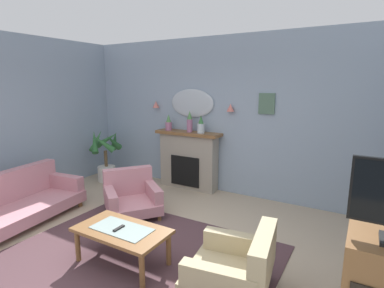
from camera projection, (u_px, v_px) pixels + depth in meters
The scene contains 17 objects.
floor at pixel (129, 269), 3.54m from camera, with size 7.30×6.69×0.10m, color tan.
wall_back at pixel (230, 117), 5.68m from camera, with size 7.30×0.10×2.96m, color #8C9EB2.
patterned_rug at pixel (140, 257), 3.69m from camera, with size 3.20×2.40×0.01m, color #4C3338.
fireplace at pixel (188, 160), 6.06m from camera, with size 1.36×0.36×1.16m.
mantel_vase_left at pixel (169, 123), 6.12m from camera, with size 0.13×0.13×0.32m.
mantel_vase_right at pixel (190, 122), 5.86m from camera, with size 0.11×0.11×0.41m.
mantel_vase_centre at pixel (201, 126), 5.74m from camera, with size 0.14×0.14×0.34m.
wall_mirror at pixel (192, 103), 5.96m from camera, with size 0.96×0.06×0.56m, color #B2BCC6.
wall_sconce_left at pixel (156, 104), 6.34m from camera, with size 0.14×0.14×0.14m, color #D17066.
wall_sconce_right at pixel (231, 108), 5.50m from camera, with size 0.14×0.14×0.14m, color #D17066.
framed_picture at pixel (267, 104), 5.21m from camera, with size 0.28×0.03×0.36m, color #4C6B56.
coffee_table at pixel (122, 233), 3.50m from camera, with size 1.10×0.60×0.45m.
tv_remote at pixel (119, 228), 3.47m from camera, with size 0.04×0.16×0.02m, color black.
floral_couch at pixel (20, 200), 4.64m from camera, with size 1.07×1.80×0.76m.
armchair_in_corner at pixel (237, 267), 2.98m from camera, with size 0.93×0.92×0.71m.
armchair_by_coffee_table at pixel (131, 196), 4.87m from camera, with size 1.14×1.13×0.71m.
potted_plant_corner_palm at pixel (106, 155), 6.49m from camera, with size 0.73×0.75×1.13m.
Camera 1 is at (2.25, -2.36, 2.10)m, focal length 28.14 mm.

